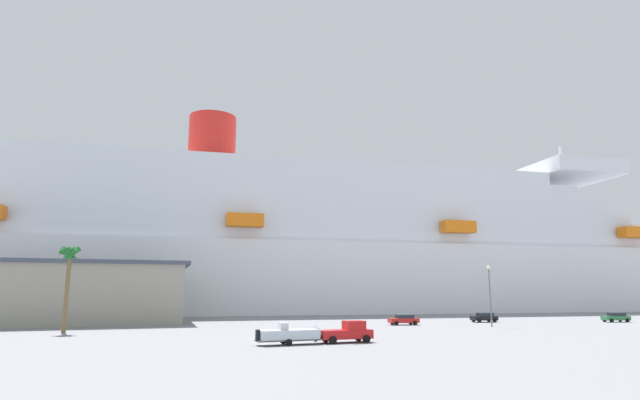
{
  "coord_description": "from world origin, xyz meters",
  "views": [
    {
      "loc": [
        -14.13,
        -65.28,
        5.31
      ],
      "look_at": [
        6.52,
        34.3,
        23.47
      ],
      "focal_mm": 28.56,
      "sensor_mm": 36.0,
      "label": 1
    }
  ],
  "objects_px": {
    "cruise_ship": "(342,251)",
    "pickup_truck": "(347,332)",
    "parked_car_black_coupe": "(484,317)",
    "palm_tree": "(69,264)",
    "parked_car_green_wagon": "(616,317)",
    "street_lamp": "(490,287)",
    "small_boat_on_trailer": "(295,335)",
    "parked_car_red_hatchback": "(404,319)"
  },
  "relations": [
    {
      "from": "cruise_ship",
      "to": "parked_car_red_hatchback",
      "type": "distance_m",
      "value": 52.26
    },
    {
      "from": "cruise_ship",
      "to": "parked_car_red_hatchback",
      "type": "bearing_deg",
      "value": -93.2
    },
    {
      "from": "parked_car_black_coupe",
      "to": "parked_car_red_hatchback",
      "type": "xyz_separation_m",
      "value": [
        -16.05,
        -3.89,
        0.0
      ]
    },
    {
      "from": "pickup_truck",
      "to": "parked_car_red_hatchback",
      "type": "distance_m",
      "value": 29.45
    },
    {
      "from": "pickup_truck",
      "to": "parked_car_black_coupe",
      "type": "height_order",
      "value": "pickup_truck"
    },
    {
      "from": "street_lamp",
      "to": "parked_car_black_coupe",
      "type": "distance_m",
      "value": 12.43
    },
    {
      "from": "palm_tree",
      "to": "parked_car_red_hatchback",
      "type": "relative_size",
      "value": 2.37
    },
    {
      "from": "pickup_truck",
      "to": "parked_car_green_wagon",
      "type": "bearing_deg",
      "value": 24.29
    },
    {
      "from": "cruise_ship",
      "to": "palm_tree",
      "type": "distance_m",
      "value": 75.51
    },
    {
      "from": "small_boat_on_trailer",
      "to": "palm_tree",
      "type": "relative_size",
      "value": 0.75
    },
    {
      "from": "palm_tree",
      "to": "street_lamp",
      "type": "xyz_separation_m",
      "value": [
        59.76,
        -1.49,
        -3.03
      ]
    },
    {
      "from": "pickup_truck",
      "to": "cruise_ship",
      "type": "bearing_deg",
      "value": 76.11
    },
    {
      "from": "parked_car_red_hatchback",
      "to": "small_boat_on_trailer",
      "type": "bearing_deg",
      "value": -129.68
    },
    {
      "from": "cruise_ship",
      "to": "palm_tree",
      "type": "relative_size",
      "value": 23.29
    },
    {
      "from": "cruise_ship",
      "to": "parked_car_black_coupe",
      "type": "distance_m",
      "value": 50.23
    },
    {
      "from": "parked_car_black_coupe",
      "to": "palm_tree",
      "type": "bearing_deg",
      "value": -172.11
    },
    {
      "from": "small_boat_on_trailer",
      "to": "pickup_truck",
      "type": "bearing_deg",
      "value": 8.93
    },
    {
      "from": "small_boat_on_trailer",
      "to": "palm_tree",
      "type": "height_order",
      "value": "palm_tree"
    },
    {
      "from": "cruise_ship",
      "to": "parked_car_black_coupe",
      "type": "relative_size",
      "value": 59.87
    },
    {
      "from": "parked_car_green_wagon",
      "to": "street_lamp",
      "type": "bearing_deg",
      "value": -167.36
    },
    {
      "from": "street_lamp",
      "to": "parked_car_black_coupe",
      "type": "height_order",
      "value": "street_lamp"
    },
    {
      "from": "cruise_ship",
      "to": "parked_car_black_coupe",
      "type": "xyz_separation_m",
      "value": [
        13.24,
        -46.24,
        -14.47
      ]
    },
    {
      "from": "parked_car_black_coupe",
      "to": "street_lamp",
      "type": "bearing_deg",
      "value": -114.02
    },
    {
      "from": "cruise_ship",
      "to": "parked_car_green_wagon",
      "type": "height_order",
      "value": "cruise_ship"
    },
    {
      "from": "parked_car_green_wagon",
      "to": "small_boat_on_trailer",
      "type": "bearing_deg",
      "value": -157.05
    },
    {
      "from": "small_boat_on_trailer",
      "to": "street_lamp",
      "type": "distance_m",
      "value": 38.33
    },
    {
      "from": "pickup_truck",
      "to": "parked_car_black_coupe",
      "type": "bearing_deg",
      "value": 42.15
    },
    {
      "from": "pickup_truck",
      "to": "parked_car_green_wagon",
      "type": "distance_m",
      "value": 59.35
    },
    {
      "from": "palm_tree",
      "to": "parked_car_black_coupe",
      "type": "height_order",
      "value": "palm_tree"
    },
    {
      "from": "small_boat_on_trailer",
      "to": "parked_car_black_coupe",
      "type": "xyz_separation_m",
      "value": [
        37.43,
        29.66,
        -0.13
      ]
    },
    {
      "from": "parked_car_black_coupe",
      "to": "parked_car_red_hatchback",
      "type": "height_order",
      "value": "same"
    },
    {
      "from": "street_lamp",
      "to": "parked_car_red_hatchback",
      "type": "relative_size",
      "value": 1.93
    },
    {
      "from": "cruise_ship",
      "to": "pickup_truck",
      "type": "relative_size",
      "value": 44.28
    },
    {
      "from": "parked_car_green_wagon",
      "to": "pickup_truck",
      "type": "bearing_deg",
      "value": -155.71
    },
    {
      "from": "cruise_ship",
      "to": "palm_tree",
      "type": "bearing_deg",
      "value": -132.84
    },
    {
      "from": "small_boat_on_trailer",
      "to": "palm_tree",
      "type": "bearing_deg",
      "value": 142.44
    },
    {
      "from": "pickup_truck",
      "to": "parked_car_red_hatchback",
      "type": "relative_size",
      "value": 1.24
    },
    {
      "from": "parked_car_black_coupe",
      "to": "cruise_ship",
      "type": "bearing_deg",
      "value": 105.98
    },
    {
      "from": "pickup_truck",
      "to": "small_boat_on_trailer",
      "type": "distance_m",
      "value": 5.7
    },
    {
      "from": "parked_car_green_wagon",
      "to": "parked_car_black_coupe",
      "type": "bearing_deg",
      "value": 168.92
    },
    {
      "from": "cruise_ship",
      "to": "parked_car_red_hatchback",
      "type": "height_order",
      "value": "cruise_ship"
    },
    {
      "from": "cruise_ship",
      "to": "parked_car_black_coupe",
      "type": "height_order",
      "value": "cruise_ship"
    }
  ]
}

